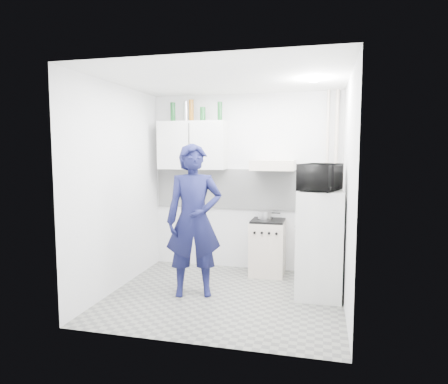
# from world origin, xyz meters

# --- Properties ---
(floor) EXTENTS (2.80, 2.80, 0.00)m
(floor) POSITION_xyz_m (0.00, 0.00, 0.00)
(floor) COLOR slate
(floor) RESTS_ON ground
(ceiling) EXTENTS (2.80, 2.80, 0.00)m
(ceiling) POSITION_xyz_m (0.00, 0.00, 2.60)
(ceiling) COLOR white
(ceiling) RESTS_ON wall_back
(wall_back) EXTENTS (2.80, 0.00, 2.80)m
(wall_back) POSITION_xyz_m (0.00, 1.25, 1.30)
(wall_back) COLOR silver
(wall_back) RESTS_ON floor
(wall_left) EXTENTS (0.00, 2.60, 2.60)m
(wall_left) POSITION_xyz_m (-1.40, 0.00, 1.30)
(wall_left) COLOR silver
(wall_left) RESTS_ON floor
(wall_right) EXTENTS (0.00, 2.60, 2.60)m
(wall_right) POSITION_xyz_m (1.40, 0.00, 1.30)
(wall_right) COLOR silver
(wall_right) RESTS_ON floor
(person) EXTENTS (0.78, 0.64, 1.86)m
(person) POSITION_xyz_m (-0.38, -0.02, 0.93)
(person) COLOR #12143B
(person) RESTS_ON floor
(stove) EXTENTS (0.48, 0.48, 0.77)m
(stove) POSITION_xyz_m (0.39, 1.00, 0.38)
(stove) COLOR beige
(stove) RESTS_ON floor
(fridge) EXTENTS (0.55, 0.55, 1.30)m
(fridge) POSITION_xyz_m (1.10, 0.26, 0.65)
(fridge) COLOR white
(fridge) RESTS_ON floor
(stove_top) EXTENTS (0.46, 0.46, 0.03)m
(stove_top) POSITION_xyz_m (0.39, 1.00, 0.78)
(stove_top) COLOR black
(stove_top) RESTS_ON stove
(saucepan) EXTENTS (0.20, 0.20, 0.11)m
(saucepan) POSITION_xyz_m (0.33, 1.07, 0.85)
(saucepan) COLOR silver
(saucepan) RESTS_ON stove_top
(microwave) EXTENTS (0.67, 0.54, 0.32)m
(microwave) POSITION_xyz_m (1.10, 0.26, 1.46)
(microwave) COLOR black
(microwave) RESTS_ON fridge
(bottle_b) EXTENTS (0.07, 0.07, 0.28)m
(bottle_b) POSITION_xyz_m (-1.06, 1.07, 2.34)
(bottle_b) COLOR #144C1E
(bottle_b) RESTS_ON upper_cabinet
(bottle_c) EXTENTS (0.07, 0.07, 0.29)m
(bottle_c) POSITION_xyz_m (-0.85, 1.07, 2.35)
(bottle_c) COLOR silver
(bottle_c) RESTS_ON upper_cabinet
(bottle_d) EXTENTS (0.07, 0.07, 0.32)m
(bottle_d) POSITION_xyz_m (-0.77, 1.07, 2.36)
(bottle_d) COLOR brown
(bottle_d) RESTS_ON upper_cabinet
(canister_a) EXTENTS (0.08, 0.08, 0.20)m
(canister_a) POSITION_xyz_m (-0.60, 1.07, 2.30)
(canister_a) COLOR #144C1E
(canister_a) RESTS_ON upper_cabinet
(bottle_e) EXTENTS (0.07, 0.07, 0.27)m
(bottle_e) POSITION_xyz_m (-0.34, 1.07, 2.34)
(bottle_e) COLOR #144C1E
(bottle_e) RESTS_ON upper_cabinet
(upper_cabinet) EXTENTS (1.00, 0.35, 0.70)m
(upper_cabinet) POSITION_xyz_m (-0.75, 1.07, 1.85)
(upper_cabinet) COLOR white
(upper_cabinet) RESTS_ON wall_back
(range_hood) EXTENTS (0.60, 0.50, 0.14)m
(range_hood) POSITION_xyz_m (0.45, 1.00, 1.57)
(range_hood) COLOR beige
(range_hood) RESTS_ON wall_back
(backsplash) EXTENTS (2.74, 0.03, 0.60)m
(backsplash) POSITION_xyz_m (0.00, 1.24, 1.20)
(backsplash) COLOR white
(backsplash) RESTS_ON wall_back
(pipe_a) EXTENTS (0.05, 0.05, 2.60)m
(pipe_a) POSITION_xyz_m (1.30, 1.17, 1.30)
(pipe_a) COLOR beige
(pipe_a) RESTS_ON floor
(pipe_b) EXTENTS (0.04, 0.04, 2.60)m
(pipe_b) POSITION_xyz_m (1.18, 1.17, 1.30)
(pipe_b) COLOR beige
(pipe_b) RESTS_ON floor
(ceiling_spot_fixture) EXTENTS (0.10, 0.10, 0.02)m
(ceiling_spot_fixture) POSITION_xyz_m (1.00, 0.20, 2.57)
(ceiling_spot_fixture) COLOR white
(ceiling_spot_fixture) RESTS_ON ceiling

